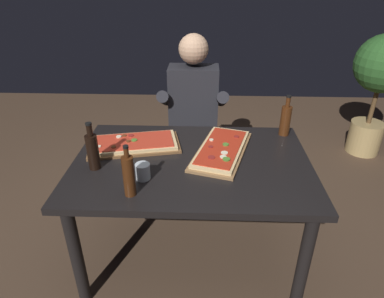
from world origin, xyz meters
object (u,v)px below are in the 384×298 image
(pizza_rectangular_front, at_px, (134,144))
(vinegar_bottle_green, at_px, (129,175))
(seated_diner, at_px, (193,112))
(pizza_rectangular_left, at_px, (221,149))
(potted_plant_corner, at_px, (381,78))
(oil_bottle_amber, at_px, (286,120))
(wine_bottle_dark, at_px, (93,150))
(tumbler_near_camera, at_px, (143,171))
(diner_chair, at_px, (194,135))
(dining_table, at_px, (192,174))

(pizza_rectangular_front, height_order, vinegar_bottle_green, vinegar_bottle_green)
(seated_diner, bearing_deg, pizza_rectangular_left, -72.72)
(pizza_rectangular_left, xyz_separation_m, potted_plant_corner, (1.58, 1.41, 0.04))
(oil_bottle_amber, distance_m, seated_diner, 0.73)
(pizza_rectangular_left, distance_m, seated_diner, 0.66)
(pizza_rectangular_front, xyz_separation_m, wine_bottle_dark, (-0.17, -0.27, 0.09))
(seated_diner, relative_size, potted_plant_corner, 1.09)
(wine_bottle_dark, xyz_separation_m, oil_bottle_amber, (1.16, 0.48, -0.00))
(tumbler_near_camera, xyz_separation_m, potted_plant_corner, (2.02, 1.72, 0.02))
(diner_chair, bearing_deg, potted_plant_corner, 20.35)
(vinegar_bottle_green, bearing_deg, wine_bottle_dark, 136.05)
(dining_table, xyz_separation_m, tumbler_near_camera, (-0.25, -0.20, 0.14))
(pizza_rectangular_left, relative_size, wine_bottle_dark, 2.26)
(oil_bottle_amber, relative_size, potted_plant_corner, 0.23)
(pizza_rectangular_front, height_order, tumbler_near_camera, tumbler_near_camera)
(dining_table, relative_size, pizza_rectangular_front, 2.27)
(pizza_rectangular_left, relative_size, potted_plant_corner, 0.52)
(pizza_rectangular_front, bearing_deg, potted_plant_corner, 32.36)
(pizza_rectangular_left, height_order, oil_bottle_amber, oil_bottle_amber)
(pizza_rectangular_front, relative_size, potted_plant_corner, 0.51)
(dining_table, distance_m, vinegar_bottle_green, 0.50)
(diner_chair, height_order, potted_plant_corner, potted_plant_corner)
(pizza_rectangular_front, relative_size, vinegar_bottle_green, 2.21)
(seated_diner, xyz_separation_m, potted_plant_corner, (1.78, 0.78, 0.06))
(wine_bottle_dark, xyz_separation_m, potted_plant_corner, (2.31, 1.62, -0.05))
(oil_bottle_amber, bearing_deg, potted_plant_corner, 44.82)
(diner_chair, height_order, seated_diner, seated_diner)
(wine_bottle_dark, relative_size, diner_chair, 0.32)
(wine_bottle_dark, bearing_deg, pizza_rectangular_front, 56.83)
(seated_diner, bearing_deg, wine_bottle_dark, -122.28)
(pizza_rectangular_left, height_order, wine_bottle_dark, wine_bottle_dark)
(potted_plant_corner, bearing_deg, vinegar_bottle_green, -137.89)
(seated_diner, distance_m, potted_plant_corner, 1.94)
(potted_plant_corner, bearing_deg, pizza_rectangular_front, -147.64)
(oil_bottle_amber, relative_size, seated_diner, 0.21)
(dining_table, distance_m, seated_diner, 0.74)
(pizza_rectangular_left, xyz_separation_m, diner_chair, (-0.20, 0.75, -0.27))
(dining_table, relative_size, oil_bottle_amber, 5.02)
(vinegar_bottle_green, height_order, potted_plant_corner, potted_plant_corner)
(oil_bottle_amber, bearing_deg, diner_chair, 142.66)
(pizza_rectangular_left, relative_size, oil_bottle_amber, 2.28)
(pizza_rectangular_front, distance_m, wine_bottle_dark, 0.33)
(dining_table, xyz_separation_m, seated_diner, (-0.02, 0.74, 0.10))
(vinegar_bottle_green, bearing_deg, tumbler_near_camera, 74.24)
(dining_table, distance_m, potted_plant_corner, 2.33)
(dining_table, bearing_deg, seated_diner, 91.28)
(pizza_rectangular_front, relative_size, diner_chair, 0.71)
(wine_bottle_dark, distance_m, diner_chair, 1.16)
(dining_table, distance_m, pizza_rectangular_front, 0.42)
(pizza_rectangular_front, relative_size, pizza_rectangular_left, 0.97)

